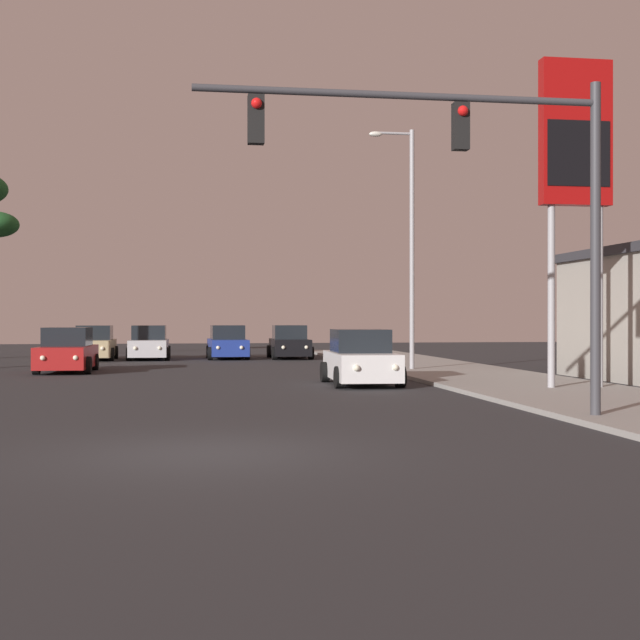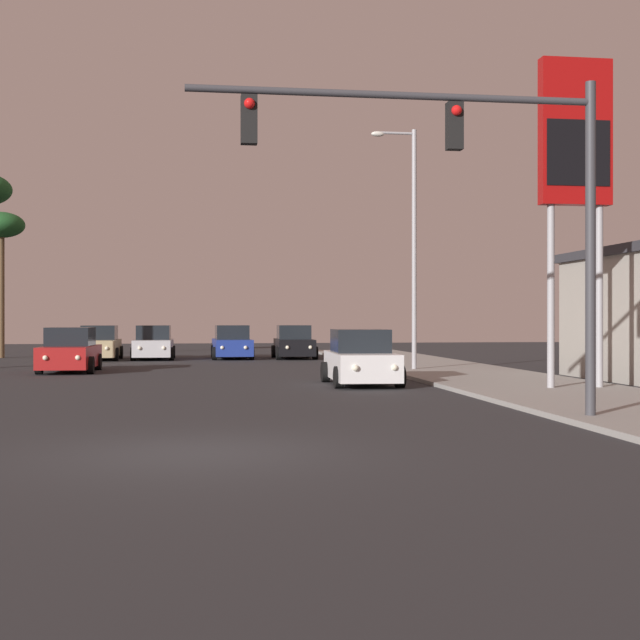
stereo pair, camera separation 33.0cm
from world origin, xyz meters
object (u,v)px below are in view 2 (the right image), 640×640
at_px(car_white, 361,360).
at_px(car_tan, 99,344).
at_px(car_blue, 232,344).
at_px(palm_tree_far, 1,232).
at_px(car_black, 294,343).
at_px(street_lamp, 411,236).
at_px(traffic_light_mast, 477,175).
at_px(gas_station_sign, 575,150).
at_px(car_red, 70,352).
at_px(car_silver, 154,344).

bearing_deg(car_white, car_tan, -59.97).
relative_size(car_blue, palm_tree_far, 0.58).
distance_m(car_black, palm_tree_far, 16.10).
bearing_deg(palm_tree_far, street_lamp, -39.50).
relative_size(car_tan, traffic_light_mast, 0.54).
height_order(car_blue, gas_station_sign, gas_station_sign).
bearing_deg(car_red, car_tan, -88.39).
xyz_separation_m(car_black, car_white, (0.03, -18.09, 0.00)).
height_order(car_tan, car_red, same).
bearing_deg(car_black, palm_tree_far, -9.15).
bearing_deg(car_black, car_white, 91.46).
relative_size(car_red, gas_station_sign, 0.48).
bearing_deg(car_black, gas_station_sign, 105.40).
bearing_deg(palm_tree_far, car_silver, -19.84).
distance_m(car_black, car_tan, 9.58).
xyz_separation_m(car_blue, car_white, (3.14, -18.25, 0.00)).
xyz_separation_m(car_tan, car_white, (9.61, -17.99, 0.00)).
relative_size(car_blue, car_white, 1.00).
bearing_deg(street_lamp, car_black, 104.43).
height_order(car_black, car_red, same).
relative_size(car_tan, car_red, 0.99).
distance_m(car_blue, car_red, 12.25).
bearing_deg(gas_station_sign, traffic_light_mast, -126.51).
height_order(car_tan, car_white, same).
bearing_deg(car_tan, traffic_light_mast, 109.43).
bearing_deg(car_silver, car_blue, -175.79).
xyz_separation_m(car_tan, car_silver, (2.61, 0.03, 0.00)).
height_order(car_blue, car_white, same).
bearing_deg(street_lamp, traffic_light_mast, -99.47).
relative_size(car_silver, car_red, 1.00).
bearing_deg(car_tan, car_silver, -179.45).
bearing_deg(palm_tree_far, traffic_light_mast, -63.89).
height_order(gas_station_sign, palm_tree_far, gas_station_sign).
height_order(car_silver, palm_tree_far, palm_tree_far).
distance_m(car_silver, car_white, 19.33).
distance_m(car_red, palm_tree_far, 15.09).
bearing_deg(car_silver, car_red, 76.11).
bearing_deg(car_tan, street_lamp, 136.73).
bearing_deg(street_lamp, palm_tree_far, 140.50).
bearing_deg(car_silver, car_tan, 1.32).
distance_m(car_black, car_white, 18.09).
xyz_separation_m(car_white, street_lamp, (3.06, 6.09, 4.36)).
bearing_deg(car_white, palm_tree_far, -52.64).
distance_m(car_black, street_lamp, 13.13).
xyz_separation_m(car_blue, car_silver, (-3.86, -0.24, 0.00)).
relative_size(car_white, traffic_light_mast, 0.55).
height_order(car_blue, street_lamp, street_lamp).
distance_m(car_silver, traffic_light_mast, 29.36).
relative_size(car_red, palm_tree_far, 0.58).
xyz_separation_m(traffic_light_mast, palm_tree_far, (-15.18, 30.97, 1.70)).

